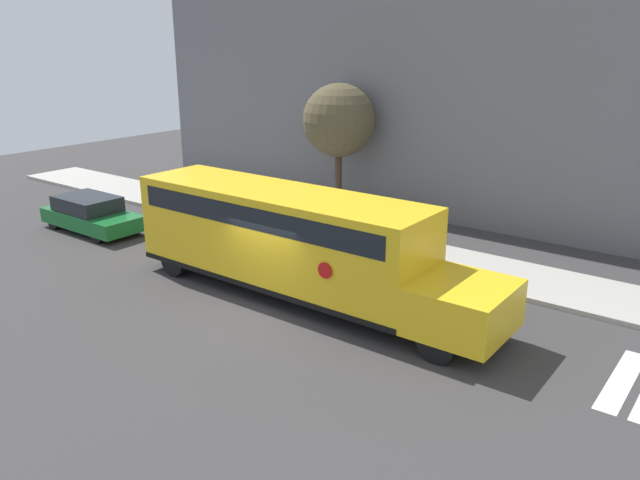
{
  "coord_description": "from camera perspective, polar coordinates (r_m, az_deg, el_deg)",
  "views": [
    {
      "loc": [
        11.18,
        -12.08,
        7.44
      ],
      "look_at": [
        0.68,
        1.8,
        1.74
      ],
      "focal_mm": 35.0,
      "sensor_mm": 36.0,
      "label": 1
    }
  ],
  "objects": [
    {
      "name": "tree_near_sidewalk",
      "position": [
        26.81,
        1.74,
        10.84
      ],
      "size": [
        3.09,
        3.09,
        5.61
      ],
      "color": "#423323",
      "rests_on": "ground"
    },
    {
      "name": "school_bus",
      "position": [
        18.32,
        -2.6,
        0.2
      ],
      "size": [
        11.89,
        2.57,
        3.16
      ],
      "color": "yellow",
      "rests_on": "ground"
    },
    {
      "name": "sidewalk_strip",
      "position": [
        22.9,
        5.74,
        -0.72
      ],
      "size": [
        44.0,
        3.0,
        0.15
      ],
      "color": "#B2ADA3",
      "rests_on": "ground"
    },
    {
      "name": "ground_plane",
      "position": [
        18.07,
        -5.21,
        -6.26
      ],
      "size": [
        60.0,
        60.0,
        0.0
      ],
      "primitive_type": "plane",
      "color": "#3A3838"
    },
    {
      "name": "parked_car",
      "position": [
        26.52,
        -20.19,
        2.25
      ],
      "size": [
        4.48,
        1.89,
        1.38
      ],
      "color": "#196B2D",
      "rests_on": "ground"
    },
    {
      "name": "building_backdrop",
      "position": [
        27.52,
        13.45,
        13.96
      ],
      "size": [
        32.0,
        4.0,
        11.33
      ],
      "color": "slate",
      "rests_on": "ground"
    }
  ]
}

